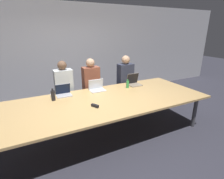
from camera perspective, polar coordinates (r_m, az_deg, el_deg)
ground_plane at (r=3.77m, az=-3.31°, el=-14.41°), size 24.00×24.00×0.00m
curtain_wall at (r=5.41m, az=-13.82°, el=11.41°), size 12.00×0.06×2.80m
conference_table at (r=3.42m, az=-3.54°, el=-4.28°), size 4.28×1.61×0.77m
laptop_far_right at (r=4.35m, az=7.08°, el=2.55°), size 0.31×0.28×0.28m
person_far_right at (r=4.74m, az=4.30°, el=2.17°), size 0.40×0.24×1.44m
bottle_far_right at (r=4.11m, az=5.11°, el=1.72°), size 0.06×0.06×0.20m
laptop_far_midleft at (r=3.77m, az=-15.58°, el=-0.84°), size 0.31×0.24×0.24m
person_far_midleft at (r=4.22m, az=-15.25°, el=-0.80°), size 0.40×0.24×1.42m
cup_far_midleft at (r=3.70m, az=-18.96°, el=-2.08°), size 0.07×0.07×0.08m
bottle_far_midleft at (r=3.55m, az=-18.68°, el=-1.82°), size 0.08×0.08×0.24m
laptop_far_center at (r=3.95m, az=-5.00°, el=0.73°), size 0.34×0.24×0.25m
person_far_center at (r=4.39m, az=-6.77°, el=0.55°), size 0.40×0.24×1.42m
stapler at (r=3.12m, az=-5.58°, el=-5.31°), size 0.11×0.15×0.05m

